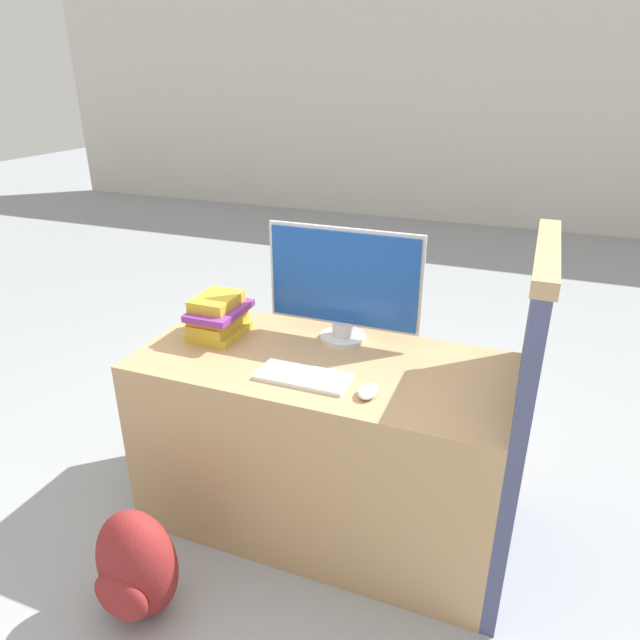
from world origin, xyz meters
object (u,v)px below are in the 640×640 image
object	(u,v)px
monitor	(344,284)
mouse	(368,391)
backpack	(136,567)
book_stack	(218,317)
keyboard	(304,377)

from	to	relation	value
monitor	mouse	world-z (taller)	monitor
backpack	book_stack	bearing A→B (deg)	94.24
keyboard	book_stack	xyz separation A→B (m)	(-0.47, 0.21, 0.07)
monitor	mouse	bearing A→B (deg)	-59.89
backpack	monitor	bearing A→B (deg)	63.58
keyboard	mouse	bearing A→B (deg)	-6.53
monitor	mouse	size ratio (longest dim) A/B	6.15
keyboard	monitor	bearing A→B (deg)	86.25
keyboard	book_stack	size ratio (longest dim) A/B	1.25
book_stack	monitor	bearing A→B (deg)	16.82
mouse	backpack	world-z (taller)	mouse
keyboard	backpack	bearing A→B (deg)	-128.39
monitor	book_stack	xyz separation A→B (m)	(-0.49, -0.15, -0.16)
monitor	keyboard	distance (m)	0.43
mouse	book_stack	distance (m)	0.76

